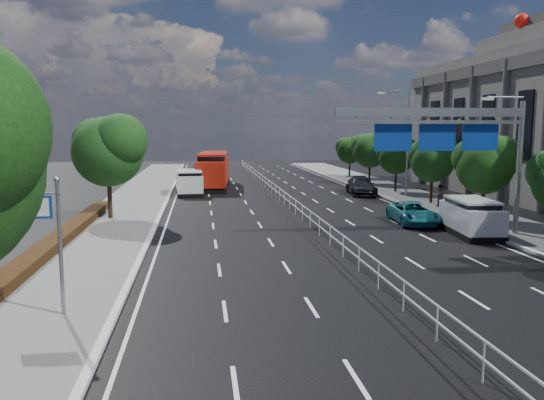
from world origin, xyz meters
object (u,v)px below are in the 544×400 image
object	(u,v)px
overhead_gantry	(452,132)
silver_minivan	(471,217)
near_car_dark	(203,169)
red_bus	(214,169)
white_minivan	(189,183)
parked_car_teal	(413,213)
parked_car_dark	(361,186)
pedestrian_b	(439,195)
toilet_sign	(43,224)
near_car_silver	(202,177)

from	to	relation	value
overhead_gantry	silver_minivan	bearing A→B (deg)	15.64
overhead_gantry	near_car_dark	distance (m)	41.44
overhead_gantry	red_bus	bearing A→B (deg)	114.08
white_minivan	silver_minivan	world-z (taller)	white_minivan
near_car_dark	silver_minivan	distance (m)	41.26
white_minivan	red_bus	bearing A→B (deg)	63.95
parked_car_teal	overhead_gantry	bearing A→B (deg)	-82.74
parked_car_dark	pedestrian_b	bearing A→B (deg)	-63.64
overhead_gantry	white_minivan	size ratio (longest dim) A/B	1.99
overhead_gantry	parked_car_teal	distance (m)	6.44
toilet_sign	overhead_gantry	world-z (taller)	overhead_gantry
near_car_dark	silver_minivan	xyz separation A→B (m)	(14.25, -38.72, 0.16)
silver_minivan	parked_car_teal	world-z (taller)	silver_minivan
overhead_gantry	near_car_silver	distance (m)	31.66
overhead_gantry	silver_minivan	world-z (taller)	overhead_gantry
near_car_silver	near_car_dark	bearing A→B (deg)	-90.75
near_car_dark	parked_car_teal	world-z (taller)	near_car_dark
parked_car_dark	red_bus	bearing A→B (deg)	154.83
near_car_silver	near_car_dark	size ratio (longest dim) A/B	1.00
near_car_silver	parked_car_teal	distance (m)	27.49
parked_car_dark	pedestrian_b	distance (m)	9.22
near_car_silver	silver_minivan	world-z (taller)	silver_minivan
red_bus	parked_car_teal	xyz separation A→B (m)	(11.48, -22.12, -1.13)
overhead_gantry	white_minivan	xyz separation A→B (m)	(-14.04, 20.47, -4.54)
red_bus	near_car_silver	size ratio (longest dim) A/B	2.37
near_car_silver	near_car_dark	world-z (taller)	near_car_silver
white_minivan	parked_car_dark	distance (m)	15.12
silver_minivan	red_bus	bearing A→B (deg)	123.85
near_car_silver	parked_car_teal	bearing A→B (deg)	118.03
white_minivan	parked_car_teal	xyz separation A→B (m)	(13.80, -16.36, -0.41)
toilet_sign	silver_minivan	distance (m)	22.01
white_minivan	parked_car_dark	world-z (taller)	white_minivan
parked_car_teal	red_bus	bearing A→B (deg)	121.36
parked_car_dark	white_minivan	bearing A→B (deg)	178.73
silver_minivan	parked_car_teal	distance (m)	4.11
parked_car_dark	parked_car_teal	bearing A→B (deg)	-88.65
red_bus	silver_minivan	world-z (taller)	red_bus
near_car_dark	near_car_silver	bearing A→B (deg)	96.43
near_car_dark	silver_minivan	bearing A→B (deg)	117.93
red_bus	pedestrian_b	bearing A→B (deg)	-41.04
overhead_gantry	toilet_sign	bearing A→B (deg)	-150.40
near_car_silver	overhead_gantry	bearing A→B (deg)	114.94
white_minivan	near_car_dark	world-z (taller)	white_minivan
pedestrian_b	near_car_silver	bearing A→B (deg)	-36.26
overhead_gantry	pedestrian_b	world-z (taller)	overhead_gantry
silver_minivan	parked_car_dark	world-z (taller)	silver_minivan
toilet_sign	pedestrian_b	xyz separation A→B (m)	(21.84, 19.95, -2.00)
overhead_gantry	parked_car_teal	bearing A→B (deg)	93.34
parked_car_teal	near_car_silver	bearing A→B (deg)	121.42
near_car_dark	parked_car_dark	world-z (taller)	near_car_dark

